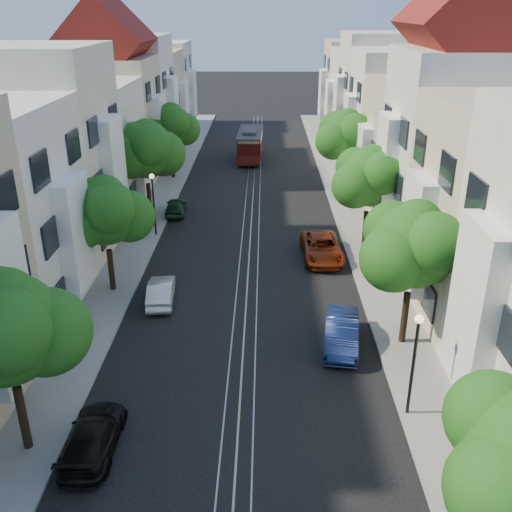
{
  "coord_description": "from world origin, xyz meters",
  "views": [
    {
      "loc": [
        0.89,
        -13.28,
        14.04
      ],
      "look_at": [
        0.5,
        13.76,
        2.2
      ],
      "focal_mm": 40.0,
      "sensor_mm": 36.0,
      "label": 1
    }
  ],
  "objects_px": {
    "parked_car_w_mid": "(161,291)",
    "parked_car_w_far": "(176,206)",
    "tree_w_b": "(106,214)",
    "tree_e_b": "(414,247)",
    "tree_w_d": "(171,127)",
    "parked_car_w_near": "(93,436)",
    "tree_e_d": "(346,136)",
    "tree_w_c": "(146,151)",
    "lamp_east": "(415,350)",
    "tree_w_a": "(7,331)",
    "parked_car_e_far": "(322,248)",
    "tree_e_c": "(370,179)",
    "parked_car_e_mid": "(342,333)",
    "lamp_west": "(153,195)",
    "cable_car": "(250,143)"
  },
  "relations": [
    {
      "from": "parked_car_w_mid",
      "to": "parked_car_w_far",
      "type": "relative_size",
      "value": 1.01
    },
    {
      "from": "tree_w_b",
      "to": "parked_car_w_far",
      "type": "bearing_deg",
      "value": 82.94
    },
    {
      "from": "tree_e_b",
      "to": "tree_w_d",
      "type": "height_order",
      "value": "tree_e_b"
    },
    {
      "from": "tree_w_d",
      "to": "parked_car_w_near",
      "type": "height_order",
      "value": "tree_w_d"
    },
    {
      "from": "tree_e_d",
      "to": "tree_w_c",
      "type": "bearing_deg",
      "value": -157.38
    },
    {
      "from": "lamp_east",
      "to": "parked_car_w_mid",
      "type": "bearing_deg",
      "value": 140.53
    },
    {
      "from": "tree_e_b",
      "to": "tree_e_d",
      "type": "bearing_deg",
      "value": 90.0
    },
    {
      "from": "tree_w_a",
      "to": "lamp_east",
      "type": "relative_size",
      "value": 1.61
    },
    {
      "from": "tree_e_d",
      "to": "tree_w_a",
      "type": "relative_size",
      "value": 1.02
    },
    {
      "from": "parked_car_e_far",
      "to": "tree_e_c",
      "type": "bearing_deg",
      "value": 24.91
    },
    {
      "from": "tree_e_b",
      "to": "tree_w_b",
      "type": "xyz_separation_m",
      "value": [
        -14.4,
        5.0,
        -0.34
      ]
    },
    {
      "from": "parked_car_e_mid",
      "to": "tree_w_d",
      "type": "bearing_deg",
      "value": 120.51
    },
    {
      "from": "lamp_west",
      "to": "parked_car_w_far",
      "type": "distance_m",
      "value": 4.98
    },
    {
      "from": "cable_car",
      "to": "parked_car_w_near",
      "type": "height_order",
      "value": "cable_car"
    },
    {
      "from": "tree_e_b",
      "to": "parked_car_w_near",
      "type": "height_order",
      "value": "tree_e_b"
    },
    {
      "from": "parked_car_w_mid",
      "to": "parked_car_e_mid",
      "type": "bearing_deg",
      "value": 149.94
    },
    {
      "from": "cable_car",
      "to": "tree_w_a",
      "type": "bearing_deg",
      "value": -97.39
    },
    {
      "from": "tree_e_b",
      "to": "cable_car",
      "type": "bearing_deg",
      "value": 102.89
    },
    {
      "from": "tree_w_a",
      "to": "parked_car_e_far",
      "type": "bearing_deg",
      "value": 55.12
    },
    {
      "from": "cable_car",
      "to": "parked_car_w_mid",
      "type": "relative_size",
      "value": 2.08
    },
    {
      "from": "lamp_east",
      "to": "parked_car_w_near",
      "type": "xyz_separation_m",
      "value": [
        -11.21,
        -2.03,
        -2.25
      ]
    },
    {
      "from": "parked_car_w_near",
      "to": "parked_car_w_far",
      "type": "xyz_separation_m",
      "value": [
        -0.69,
        24.42,
        0.02
      ]
    },
    {
      "from": "lamp_east",
      "to": "parked_car_w_near",
      "type": "relative_size",
      "value": 1.02
    },
    {
      "from": "tree_e_d",
      "to": "parked_car_w_near",
      "type": "height_order",
      "value": "tree_e_d"
    },
    {
      "from": "parked_car_w_near",
      "to": "tree_e_d",
      "type": "bearing_deg",
      "value": -113.19
    },
    {
      "from": "parked_car_w_near",
      "to": "tree_w_c",
      "type": "bearing_deg",
      "value": -84.88
    },
    {
      "from": "tree_e_d",
      "to": "lamp_west",
      "type": "xyz_separation_m",
      "value": [
        -13.56,
        -8.98,
        -2.02
      ]
    },
    {
      "from": "cable_car",
      "to": "parked_car_e_far",
      "type": "relative_size",
      "value": 1.52
    },
    {
      "from": "lamp_west",
      "to": "parked_car_e_far",
      "type": "distance_m",
      "value": 11.45
    },
    {
      "from": "tree_e_b",
      "to": "lamp_east",
      "type": "height_order",
      "value": "tree_e_b"
    },
    {
      "from": "tree_e_b",
      "to": "parked_car_w_near",
      "type": "relative_size",
      "value": 1.64
    },
    {
      "from": "tree_e_b",
      "to": "parked_car_e_far",
      "type": "xyz_separation_m",
      "value": [
        -2.86,
        9.55,
        -4.05
      ]
    },
    {
      "from": "parked_car_e_mid",
      "to": "tree_w_c",
      "type": "bearing_deg",
      "value": 132.93
    },
    {
      "from": "tree_w_b",
      "to": "parked_car_w_near",
      "type": "relative_size",
      "value": 1.54
    },
    {
      "from": "tree_e_c",
      "to": "tree_e_d",
      "type": "relative_size",
      "value": 0.95
    },
    {
      "from": "tree_e_c",
      "to": "parked_car_w_near",
      "type": "bearing_deg",
      "value": -124.06
    },
    {
      "from": "tree_e_d",
      "to": "parked_car_w_near",
      "type": "xyz_separation_m",
      "value": [
        -12.17,
        -29.0,
        -4.28
      ]
    },
    {
      "from": "tree_e_d",
      "to": "tree_w_d",
      "type": "bearing_deg",
      "value": 160.85
    },
    {
      "from": "parked_car_w_mid",
      "to": "lamp_east",
      "type": "bearing_deg",
      "value": 135.43
    },
    {
      "from": "tree_e_b",
      "to": "cable_car",
      "type": "height_order",
      "value": "tree_e_b"
    },
    {
      "from": "tree_e_d",
      "to": "parked_car_e_far",
      "type": "xyz_separation_m",
      "value": [
        -2.86,
        -12.45,
        -4.18
      ]
    },
    {
      "from": "tree_e_c",
      "to": "tree_w_c",
      "type": "relative_size",
      "value": 0.92
    },
    {
      "from": "lamp_west",
      "to": "tree_w_a",
      "type": "bearing_deg",
      "value": -92.4
    },
    {
      "from": "tree_e_b",
      "to": "tree_w_d",
      "type": "relative_size",
      "value": 1.03
    },
    {
      "from": "tree_e_b",
      "to": "lamp_west",
      "type": "relative_size",
      "value": 1.61
    },
    {
      "from": "lamp_west",
      "to": "parked_car_w_far",
      "type": "bearing_deg",
      "value": 80.95
    },
    {
      "from": "tree_e_b",
      "to": "lamp_east",
      "type": "xyz_separation_m",
      "value": [
        -0.96,
        -4.98,
        -1.89
      ]
    },
    {
      "from": "tree_e_d",
      "to": "tree_w_a",
      "type": "height_order",
      "value": "tree_e_d"
    },
    {
      "from": "parked_car_e_mid",
      "to": "parked_car_w_mid",
      "type": "distance_m",
      "value": 9.71
    },
    {
      "from": "tree_w_d",
      "to": "parked_car_w_mid",
      "type": "xyz_separation_m",
      "value": [
        2.74,
        -23.16,
        -4.01
      ]
    }
  ]
}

